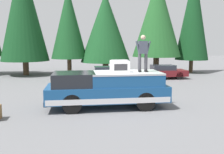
# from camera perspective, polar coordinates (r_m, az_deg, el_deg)

# --- Properties ---
(ground_plane) EXTENTS (90.00, 90.00, 0.00)m
(ground_plane) POSITION_cam_1_polar(r_m,az_deg,el_deg) (11.90, 2.47, -6.67)
(ground_plane) COLOR slate
(pickup_truck) EXTENTS (2.01, 5.54, 1.65)m
(pickup_truck) POSITION_cam_1_polar(r_m,az_deg,el_deg) (11.50, -1.11, -2.72)
(pickup_truck) COLOR navy
(pickup_truck) RESTS_ON ground
(compressor_unit) EXTENTS (0.65, 0.84, 0.56)m
(compressor_unit) POSITION_cam_1_polar(r_m,az_deg,el_deg) (11.33, 1.77, 2.50)
(compressor_unit) COLOR white
(compressor_unit) RESTS_ON pickup_truck
(person_on_truck_bed) EXTENTS (0.29, 0.72, 1.69)m
(person_on_truck_bed) POSITION_cam_1_polar(r_m,az_deg,el_deg) (11.54, 7.12, 5.65)
(person_on_truck_bed) COLOR #333338
(person_on_truck_bed) RESTS_ON pickup_truck
(parked_car_maroon) EXTENTS (1.64, 4.10, 1.16)m
(parked_car_maroon) POSITION_cam_1_polar(r_m,az_deg,el_deg) (21.27, 11.39, 1.17)
(parked_car_maroon) COLOR maroon
(parked_car_maroon) RESTS_ON ground
(parked_car_silver) EXTENTS (1.64, 4.10, 1.16)m
(parked_car_silver) POSITION_cam_1_polar(r_m,az_deg,el_deg) (19.45, -1.49, 0.72)
(parked_car_silver) COLOR silver
(parked_car_silver) RESTS_ON ground
(conifer_far_left) EXTENTS (3.26, 3.26, 10.36)m
(conifer_far_left) POSITION_cam_1_polar(r_m,az_deg,el_deg) (26.58, 18.15, 13.57)
(conifer_far_left) COLOR #4C3826
(conifer_far_left) RESTS_ON ground
(conifer_left) EXTENTS (4.60, 4.60, 9.29)m
(conifer_left) POSITION_cam_1_polar(r_m,az_deg,el_deg) (24.56, 10.35, 13.51)
(conifer_left) COLOR #4C3826
(conifer_left) RESTS_ON ground
(conifer_center_left) EXTENTS (4.73, 4.73, 7.72)m
(conifer_center_left) POSITION_cam_1_polar(r_m,az_deg,el_deg) (23.81, -1.53, 11.33)
(conifer_center_left) COLOR #4C3826
(conifer_center_left) RESTS_ON ground
(conifer_center_right) EXTENTS (3.34, 3.34, 8.16)m
(conifer_center_right) POSITION_cam_1_polar(r_m,az_deg,el_deg) (23.91, -9.97, 12.15)
(conifer_center_right) COLOR #4C3826
(conifer_center_right) RESTS_ON ground
(conifer_right) EXTENTS (4.39, 4.39, 10.74)m
(conifer_right) POSITION_cam_1_polar(r_m,az_deg,el_deg) (24.74, -19.75, 14.44)
(conifer_right) COLOR #4C3826
(conifer_right) RESTS_ON ground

